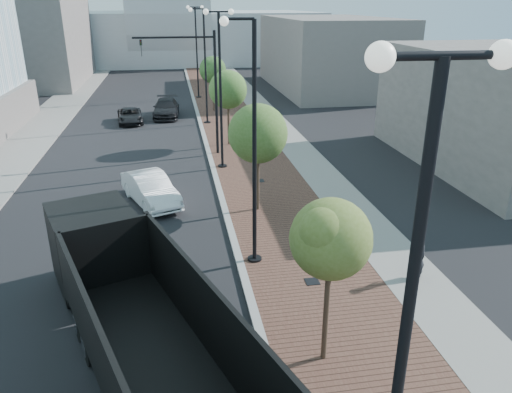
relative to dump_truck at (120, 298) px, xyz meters
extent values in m
cube|color=#4C2D23|center=(7.62, 34.10, -1.46)|extent=(7.00, 140.00, 0.12)
cube|color=slate|center=(10.32, 34.10, -1.45)|extent=(2.40, 140.00, 0.13)
cube|color=gray|center=(4.12, 34.10, -1.45)|extent=(0.30, 140.00, 0.14)
cube|color=slate|center=(-8.88, 34.10, -1.46)|extent=(4.00, 140.00, 0.12)
cube|color=black|center=(-1.12, 3.13, 0.26)|extent=(3.38, 3.44, 2.72)
cube|color=black|center=(-1.63, 4.54, -0.63)|extent=(2.54, 1.34, 1.36)
cube|color=black|center=(-0.62, 1.72, -0.42)|extent=(2.74, 1.67, 0.52)
cube|color=black|center=(1.24, -3.46, -0.42)|extent=(5.61, 9.89, 0.37)
cube|color=black|center=(1.24, -3.46, 0.00)|extent=(5.70, 9.93, 0.13)
cube|color=black|center=(0.01, -3.90, 1.04)|extent=(3.36, 9.09, 2.09)
cube|color=black|center=(2.47, -3.02, 1.04)|extent=(3.36, 9.09, 2.09)
cube|color=black|center=(-0.29, 0.81, 1.04)|extent=(2.50, 1.00, 2.09)
cylinder|color=black|center=(-1.95, 2.19, -0.94)|extent=(0.68, 1.19, 1.15)
cylinder|color=silver|center=(-1.95, 2.19, -0.94)|extent=(0.55, 0.71, 0.63)
cylinder|color=black|center=(0.11, 2.93, -0.94)|extent=(0.68, 1.19, 1.15)
cylinder|color=silver|center=(0.11, 2.93, -0.94)|extent=(0.55, 0.71, 0.63)
cylinder|color=black|center=(-2.49, 3.70, -0.94)|extent=(0.68, 1.19, 1.15)
cylinder|color=silver|center=(-2.49, 3.70, -0.94)|extent=(0.55, 0.71, 0.63)
cylinder|color=black|center=(-0.43, 4.44, -0.94)|extent=(0.68, 1.19, 1.15)
cylinder|color=silver|center=(-0.43, 4.44, -0.94)|extent=(0.55, 0.71, 0.63)
cylinder|color=black|center=(-0.87, -0.82, -0.94)|extent=(0.68, 1.19, 1.15)
cylinder|color=silver|center=(-0.87, -0.82, -0.94)|extent=(0.55, 0.71, 0.63)
cylinder|color=black|center=(1.19, -0.08, -0.94)|extent=(0.68, 1.19, 1.15)
cylinder|color=silver|center=(1.19, -0.08, -0.94)|extent=(0.55, 0.71, 0.63)
cylinder|color=black|center=(-1.28, 0.31, -0.94)|extent=(0.68, 1.19, 1.15)
cylinder|color=silver|center=(-1.28, 0.31, -0.94)|extent=(0.55, 0.71, 0.63)
cylinder|color=black|center=(0.79, 1.05, -0.94)|extent=(0.68, 1.19, 1.15)
cylinder|color=silver|center=(0.79, 1.05, -0.94)|extent=(0.55, 0.71, 0.63)
imported|color=white|center=(0.52, 11.06, -0.74)|extent=(3.29, 5.00, 1.56)
imported|color=black|center=(-1.73, 29.66, -0.91)|extent=(2.46, 4.54, 1.21)
imported|color=black|center=(1.32, 31.53, -0.75)|extent=(2.45, 5.44, 1.55)
imported|color=black|center=(10.37, 1.80, -0.62)|extent=(0.66, 0.43, 1.80)
cylinder|color=black|center=(4.72, -7.90, 3.10)|extent=(0.16, 0.16, 9.00)
cylinder|color=black|center=(4.72, -7.90, 7.60)|extent=(1.40, 0.10, 0.10)
sphere|color=silver|center=(4.02, -7.90, 7.60)|extent=(0.32, 0.32, 0.32)
sphere|color=silver|center=(5.42, -7.90, 7.60)|extent=(0.32, 0.32, 0.32)
cylinder|color=black|center=(4.72, 4.10, -1.42)|extent=(0.56, 0.56, 0.20)
cylinder|color=black|center=(4.72, 4.10, 3.10)|extent=(0.16, 0.16, 9.00)
cylinder|color=black|center=(4.22, 4.10, 7.60)|extent=(1.00, 0.10, 0.10)
sphere|color=silver|center=(3.72, 4.10, 7.53)|extent=(0.32, 0.32, 0.32)
cylinder|color=black|center=(4.72, 16.10, -1.42)|extent=(0.56, 0.56, 0.20)
cylinder|color=black|center=(4.72, 16.10, 3.10)|extent=(0.16, 0.16, 9.00)
cylinder|color=black|center=(4.72, 16.10, 7.60)|extent=(1.40, 0.10, 0.10)
sphere|color=silver|center=(4.02, 16.10, 7.60)|extent=(0.32, 0.32, 0.32)
sphere|color=silver|center=(5.42, 16.10, 7.60)|extent=(0.32, 0.32, 0.32)
cylinder|color=black|center=(4.72, 28.10, -1.42)|extent=(0.56, 0.56, 0.20)
cylinder|color=black|center=(4.72, 28.10, 3.10)|extent=(0.16, 0.16, 9.00)
cylinder|color=black|center=(4.22, 28.10, 7.60)|extent=(1.00, 0.10, 0.10)
sphere|color=silver|center=(3.72, 28.10, 7.53)|extent=(0.32, 0.32, 0.32)
cylinder|color=black|center=(4.72, 40.10, -1.42)|extent=(0.56, 0.56, 0.20)
cylinder|color=black|center=(4.72, 40.10, 3.10)|extent=(0.16, 0.16, 9.00)
cylinder|color=black|center=(4.72, 40.10, 7.60)|extent=(1.40, 0.10, 0.10)
sphere|color=silver|center=(4.02, 40.10, 7.60)|extent=(0.32, 0.32, 0.32)
sphere|color=silver|center=(5.42, 40.10, 7.60)|extent=(0.32, 0.32, 0.32)
cylinder|color=black|center=(4.72, 19.10, 2.48)|extent=(0.18, 0.18, 8.00)
cylinder|color=black|center=(2.22, 19.10, 6.08)|extent=(5.00, 0.12, 0.12)
imported|color=black|center=(0.22, 19.10, 5.48)|extent=(0.16, 0.20, 1.00)
cylinder|color=#382619|center=(5.72, -1.90, 0.31)|extent=(0.16, 0.16, 3.66)
sphere|color=#4D5F20|center=(5.72, -1.90, 2.40)|extent=(2.18, 2.18, 2.18)
sphere|color=#4D5F20|center=(6.12, -1.60, 2.14)|extent=(1.52, 1.52, 1.52)
sphere|color=#4D5F20|center=(5.42, -2.20, 2.76)|extent=(1.31, 1.31, 1.31)
cylinder|color=#382619|center=(5.72, 9.10, 0.32)|extent=(0.16, 0.16, 3.67)
sphere|color=#3B5B1F|center=(5.72, 9.10, 2.42)|extent=(2.79, 2.79, 2.79)
sphere|color=#3B5B1F|center=(6.12, 9.40, 2.15)|extent=(1.95, 1.95, 1.95)
sphere|color=#3B5B1F|center=(5.42, 8.80, 2.78)|extent=(1.67, 1.67, 1.67)
cylinder|color=#382619|center=(5.72, 21.10, 0.35)|extent=(0.16, 0.16, 3.74)
sphere|color=#396221|center=(5.72, 21.10, 2.49)|extent=(2.65, 2.65, 2.65)
sphere|color=#396221|center=(6.12, 21.40, 2.22)|extent=(1.85, 1.85, 1.85)
sphere|color=#396221|center=(5.42, 20.80, 2.86)|extent=(1.59, 1.59, 1.59)
cylinder|color=#382619|center=(5.72, 33.10, 0.27)|extent=(0.16, 0.16, 3.58)
sphere|color=#274E1B|center=(5.72, 33.10, 2.31)|extent=(2.45, 2.45, 2.45)
sphere|color=#274E1B|center=(6.12, 33.40, 2.06)|extent=(1.71, 1.71, 1.71)
sphere|color=#274E1B|center=(5.42, 32.80, 2.67)|extent=(1.47, 1.47, 1.47)
cube|color=#A8AFB2|center=(2.12, 79.10, 2.48)|extent=(50.00, 28.00, 8.00)
cube|color=#655F5B|center=(-15.88, 54.10, 3.48)|extent=(14.00, 20.00, 10.00)
cube|color=slate|center=(20.12, 44.10, 2.48)|extent=(12.00, 22.00, 8.00)
cube|color=#5E5754|center=(22.12, 14.10, 1.98)|extent=(10.00, 16.00, 7.00)
cube|color=black|center=(6.52, 2.10, -1.39)|extent=(0.50, 0.50, 0.02)
cube|color=black|center=(6.52, 13.10, -1.39)|extent=(0.50, 0.50, 0.02)
camera|label=1|loc=(1.88, -12.82, 8.13)|focal=34.42mm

